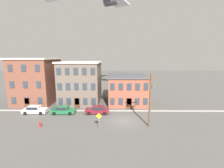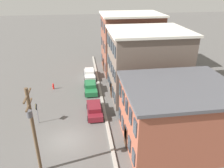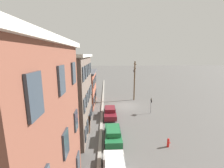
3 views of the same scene
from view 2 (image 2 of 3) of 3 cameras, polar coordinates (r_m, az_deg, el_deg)
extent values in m
plane|color=#565451|center=(24.31, -11.57, -14.27)|extent=(200.00, 200.00, 0.00)
cube|color=#9E998E|center=(24.29, -0.66, -13.44)|extent=(56.00, 0.36, 0.16)
cube|color=brown|center=(40.76, 4.83, 10.52)|extent=(8.21, 9.97, 10.04)
cube|color=silver|center=(39.79, 5.11, 17.74)|extent=(8.71, 10.47, 0.30)
cube|color=#2D3842|center=(43.53, -2.66, 6.93)|extent=(0.90, 0.10, 1.40)
cube|color=#2D3842|center=(42.60, -2.75, 11.22)|extent=(0.90, 0.10, 1.40)
cube|color=#2D3842|center=(41.93, -2.85, 15.66)|extent=(0.90, 0.10, 1.40)
cube|color=#2D3842|center=(40.94, -2.28, 5.76)|extent=(0.90, 0.10, 1.40)
cube|color=#2D3842|center=(39.96, -2.36, 10.29)|extent=(0.90, 0.10, 1.40)
cube|color=#2D3842|center=(39.24, -2.45, 15.02)|extent=(0.90, 0.10, 1.40)
cube|color=#2D3842|center=(38.38, -1.85, 4.42)|extent=(0.90, 0.10, 1.40)
cube|color=#2D3842|center=(37.34, -1.92, 9.23)|extent=(0.90, 0.10, 1.40)
cube|color=#2D3842|center=(36.57, -1.99, 14.28)|extent=(0.90, 0.10, 1.40)
cube|color=#472D1E|center=(41.14, -2.27, 5.00)|extent=(1.10, 0.10, 2.20)
cube|color=#66564C|center=(31.29, 8.99, 5.01)|extent=(8.55, 10.02, 9.27)
cube|color=silver|center=(30.01, 9.61, 13.62)|extent=(9.05, 10.52, 0.30)
cube|color=#2D3842|center=(34.53, -1.05, 1.76)|extent=(0.90, 0.10, 1.40)
cube|color=#2D3842|center=(33.43, -1.09, 6.63)|extent=(0.90, 0.10, 1.40)
cube|color=#2D3842|center=(32.58, -1.14, 11.79)|extent=(0.90, 0.10, 1.40)
cube|color=#2D3842|center=(32.98, -0.68, 0.60)|extent=(0.90, 0.10, 1.40)
cube|color=#2D3842|center=(31.82, -0.71, 5.67)|extent=(0.90, 0.10, 1.40)
cube|color=#2D3842|center=(30.94, -0.74, 11.07)|extent=(0.90, 0.10, 1.40)
cube|color=#2D3842|center=(31.45, -0.27, -0.68)|extent=(0.90, 0.10, 1.40)
cube|color=#2D3842|center=(30.23, -0.28, 4.61)|extent=(0.90, 0.10, 1.40)
cube|color=#2D3842|center=(29.29, -0.30, 10.28)|extent=(0.90, 0.10, 1.40)
cube|color=#2D3842|center=(29.93, 0.18, -2.08)|extent=(0.90, 0.10, 1.40)
cube|color=#2D3842|center=(28.65, 0.19, 3.42)|extent=(0.90, 0.10, 1.40)
cube|color=#2D3842|center=(27.66, 0.19, 9.38)|extent=(0.90, 0.10, 1.40)
cube|color=#2D3842|center=(28.44, 0.68, -3.64)|extent=(0.90, 0.10, 1.40)
cube|color=#2D3842|center=(27.09, 0.71, 2.10)|extent=(0.90, 0.10, 1.40)
cube|color=#2D3842|center=(26.04, 0.74, 8.37)|extent=(0.90, 0.10, 1.40)
cube|color=#472D1E|center=(31.64, -0.27, -1.40)|extent=(1.10, 0.10, 2.20)
cube|color=brown|center=(22.98, 16.38, -7.94)|extent=(8.49, 10.08, 6.16)
cube|color=#4C4C51|center=(21.45, 17.42, -0.66)|extent=(8.99, 10.58, 0.30)
cube|color=#2D3842|center=(25.13, 2.05, -7.89)|extent=(0.90, 0.10, 1.40)
cube|color=#2D3842|center=(23.59, 2.16, -1.60)|extent=(0.90, 0.10, 1.40)
cube|color=#2D3842|center=(23.75, 2.77, -10.09)|extent=(0.90, 0.10, 1.40)
cube|color=#2D3842|center=(22.12, 2.93, -3.56)|extent=(0.90, 0.10, 1.40)
cube|color=#2D3842|center=(22.41, 3.59, -12.56)|extent=(0.90, 0.10, 1.40)
cube|color=#2D3842|center=(20.68, 3.82, -5.78)|extent=(0.90, 0.10, 1.40)
cube|color=#2D3842|center=(21.12, 4.53, -15.33)|extent=(0.90, 0.10, 1.40)
cube|color=#2D3842|center=(19.27, 4.84, -8.34)|extent=(0.90, 0.10, 1.40)
cube|color=#2D3842|center=(19.90, 5.62, -18.45)|extent=(0.90, 0.10, 1.40)
cube|color=#2D3842|center=(17.93, 6.04, -11.29)|extent=(0.90, 0.10, 1.40)
cube|color=#472D1E|center=(22.68, 3.56, -13.44)|extent=(1.10, 0.10, 2.20)
cube|color=silver|center=(38.32, -5.86, 2.42)|extent=(4.40, 1.80, 0.70)
cube|color=silver|center=(38.28, -5.91, 3.40)|extent=(2.20, 1.51, 0.55)
cube|color=#1E232D|center=(38.28, -5.91, 3.40)|extent=(2.02, 1.58, 0.48)
cylinder|color=black|center=(37.10, -4.42, 1.36)|extent=(0.66, 0.22, 0.66)
cylinder|color=black|center=(37.05, -7.04, 1.21)|extent=(0.66, 0.22, 0.66)
cylinder|color=black|center=(39.77, -4.72, 3.02)|extent=(0.66, 0.22, 0.66)
cylinder|color=black|center=(39.73, -7.17, 2.88)|extent=(0.66, 0.22, 0.66)
cube|color=#1E6638|center=(33.38, -5.60, -1.14)|extent=(4.40, 1.80, 0.70)
cube|color=#1E6638|center=(33.29, -5.67, -0.02)|extent=(2.20, 1.51, 0.55)
cube|color=#1E232D|center=(33.29, -5.67, -0.02)|extent=(2.02, 1.58, 0.48)
cylinder|color=black|center=(32.22, -3.94, -2.49)|extent=(0.66, 0.22, 0.66)
cylinder|color=black|center=(32.16, -6.96, -2.68)|extent=(0.66, 0.22, 0.66)
cylinder|color=black|center=(34.81, -4.32, -0.30)|extent=(0.66, 0.22, 0.66)
cylinder|color=black|center=(34.76, -7.12, -0.47)|extent=(0.66, 0.22, 0.66)
cube|color=maroon|center=(27.82, -4.61, -6.86)|extent=(4.40, 1.80, 0.70)
cube|color=maroon|center=(27.32, -4.63, -5.97)|extent=(2.20, 1.51, 0.55)
cube|color=#1E232D|center=(27.32, -4.63, -5.97)|extent=(2.02, 1.58, 0.48)
cylinder|color=black|center=(29.14, -6.47, -5.80)|extent=(0.66, 0.22, 0.66)
cylinder|color=black|center=(29.21, -3.12, -5.59)|extent=(0.66, 0.22, 0.66)
cylinder|color=black|center=(26.69, -6.22, -8.97)|extent=(0.66, 0.22, 0.66)
cylinder|color=black|center=(26.76, -2.54, -8.73)|extent=(0.66, 0.22, 0.66)
cylinder|color=slate|center=(27.15, -18.86, -7.38)|extent=(0.08, 0.08, 2.49)
cube|color=yellow|center=(26.69, -19.20, -5.67)|extent=(0.87, 0.03, 0.87)
cube|color=black|center=(26.68, -19.18, -5.67)|extent=(0.93, 0.02, 0.93)
cylinder|color=brown|center=(19.20, -19.65, -12.03)|extent=(0.28, 0.28, 8.17)
cube|color=brown|center=(17.42, -21.28, -2.79)|extent=(2.40, 0.12, 0.12)
cube|color=brown|center=(17.78, -20.88, -5.07)|extent=(2.00, 0.12, 0.12)
cylinder|color=#515156|center=(17.78, -20.80, -7.31)|extent=(0.44, 0.44, 0.55)
cylinder|color=red|center=(35.26, -15.06, -0.68)|extent=(0.24, 0.24, 0.80)
sphere|color=red|center=(35.08, -15.14, -0.01)|extent=(0.22, 0.22, 0.22)
cylinder|color=red|center=(35.26, -15.33, -0.62)|extent=(0.10, 0.12, 0.10)
camera|label=1|loc=(33.36, -58.92, 4.67)|focal=24.00mm
camera|label=3|loc=(45.93, -6.18, 17.89)|focal=24.00mm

